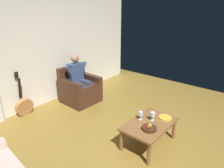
{
  "coord_description": "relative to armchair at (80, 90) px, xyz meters",
  "views": [
    {
      "loc": [
        2.58,
        1.35,
        2.31
      ],
      "look_at": [
        -0.47,
        -1.18,
        0.79
      ],
      "focal_mm": 32.89,
      "sensor_mm": 36.0,
      "label": 1
    }
  ],
  "objects": [
    {
      "name": "armchair",
      "position": [
        0.0,
        0.0,
        0.0
      ],
      "size": [
        0.82,
        0.79,
        0.9
      ],
      "rotation": [
        0.0,
        0.0,
        -0.02
      ],
      "color": "#42251A",
      "rests_on": "ground"
    },
    {
      "name": "wine_glass_near",
      "position": [
        0.41,
        2.06,
        0.21
      ],
      "size": [
        0.07,
        0.07,
        0.15
      ],
      "color": "silver",
      "rests_on": "coffee_table"
    },
    {
      "name": "fruit_bowl",
      "position": [
        0.6,
        2.34,
        0.14
      ],
      "size": [
        0.24,
        0.24,
        0.11
      ],
      "color": "#3E2717",
      "rests_on": "coffee_table"
    },
    {
      "name": "decorative_dish",
      "position": [
        0.1,
        2.38,
        0.12
      ],
      "size": [
        0.23,
        0.23,
        0.02
      ],
      "primitive_type": "cylinder",
      "color": "gold",
      "rests_on": "coffee_table"
    },
    {
      "name": "ground_plane",
      "position": [
        0.59,
        2.34,
        -0.32
      ],
      "size": [
        7.07,
        7.07,
        0.0
      ],
      "primitive_type": "plane",
      "color": "olive"
    },
    {
      "name": "person_seated",
      "position": [
        0.0,
        0.0,
        0.33
      ],
      "size": [
        0.64,
        0.58,
        1.22
      ],
      "rotation": [
        0.0,
        0.0,
        -0.02
      ],
      "color": "#364870",
      "rests_on": "ground"
    },
    {
      "name": "guitar",
      "position": [
        1.27,
        -0.43,
        -0.09
      ],
      "size": [
        0.4,
        0.24,
        1.0
      ],
      "color": "#BB7F48",
      "rests_on": "ground"
    },
    {
      "name": "wine_glass_far",
      "position": [
        0.31,
        2.23,
        0.22
      ],
      "size": [
        0.08,
        0.08,
        0.16
      ],
      "color": "silver",
      "rests_on": "coffee_table"
    },
    {
      "name": "coffee_table",
      "position": [
        0.41,
        2.24,
        0.05
      ],
      "size": [
        1.0,
        0.64,
        0.43
      ],
      "rotation": [
        0.0,
        0.0,
        -0.01
      ],
      "color": "brown",
      "rests_on": "ground"
    },
    {
      "name": "wall_back",
      "position": [
        0.59,
        -0.63,
        1.02
      ],
      "size": [
        6.12,
        0.06,
        2.68
      ],
      "primitive_type": "cube",
      "color": "white",
      "rests_on": "ground"
    }
  ]
}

